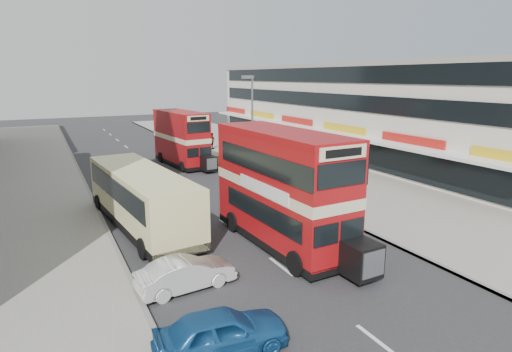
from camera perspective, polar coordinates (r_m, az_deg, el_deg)
ground at (r=17.29m, az=6.86°, el=-14.58°), size 160.00×160.00×0.00m
road_surface at (r=34.68m, az=-11.79°, el=-0.41°), size 12.00×90.00×0.01m
pavement_right at (r=39.42m, az=5.25°, el=1.56°), size 12.00×90.00×0.15m
kerb_left at (r=33.66m, az=-21.84°, el=-1.39°), size 0.20×90.00×0.16m
kerb_right at (r=36.67m, az=-2.58°, el=0.71°), size 0.20×90.00×0.16m
commercial_row at (r=45.03m, az=12.68°, el=8.70°), size 9.90×46.20×9.30m
street_lamp at (r=34.32m, az=-0.62°, el=7.83°), size 1.00×0.20×8.12m
bus_main at (r=20.21m, az=3.61°, el=-1.64°), size 3.06×9.89×5.42m
bus_second at (r=39.47m, az=-10.01°, el=5.05°), size 3.26×8.81×4.81m
coach at (r=23.74m, az=-15.24°, el=-2.63°), size 3.89×11.30×2.94m
car_left_near at (r=13.38m, az=-4.66°, el=-20.17°), size 4.14×1.93×1.37m
car_left_front at (r=16.96m, az=-9.43°, el=-12.85°), size 3.94×1.69×1.26m
car_right_a at (r=31.06m, az=1.04°, el=-0.60°), size 4.30×2.21×1.19m
car_right_b at (r=38.09m, az=-5.01°, el=2.03°), size 4.84×2.54×1.30m
car_right_c at (r=48.60m, az=-10.85°, el=4.34°), size 4.11×1.77×1.38m
pedestrian_near at (r=30.88m, az=6.35°, el=0.16°), size 0.82×0.72×1.87m
pedestrian_far at (r=47.31m, az=-5.97°, el=4.72°), size 1.13×0.97×1.82m
cyclist at (r=38.03m, az=-7.78°, el=2.14°), size 0.66×1.52×2.15m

